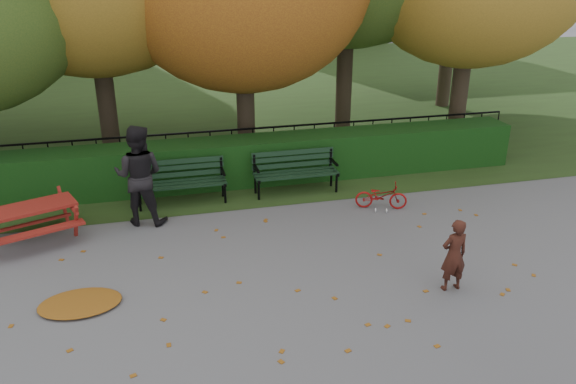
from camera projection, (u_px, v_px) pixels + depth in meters
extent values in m
plane|color=slate|center=(287.00, 287.00, 8.59)|extent=(90.00, 90.00, 0.00)
plane|color=#223415|center=(197.00, 93.00, 21.14)|extent=(90.00, 90.00, 0.00)
cube|color=#0C330F|center=(238.00, 162.00, 12.43)|extent=(13.00, 0.90, 1.00)
cube|color=black|center=(233.00, 167.00, 13.31)|extent=(14.00, 0.04, 0.04)
cube|color=black|center=(232.00, 130.00, 12.96)|extent=(14.00, 0.04, 0.04)
cylinder|color=black|center=(99.00, 161.00, 12.48)|extent=(0.03, 0.03, 1.00)
cylinder|color=black|center=(232.00, 151.00, 13.15)|extent=(0.03, 0.03, 1.00)
cylinder|color=black|center=(353.00, 141.00, 13.82)|extent=(0.03, 0.03, 1.00)
cylinder|color=black|center=(480.00, 132.00, 14.61)|extent=(0.03, 0.03, 1.00)
cylinder|color=#2E231A|center=(106.00, 96.00, 13.64)|extent=(0.44, 0.44, 3.15)
cylinder|color=#2E231A|center=(246.00, 103.00, 13.73)|extent=(0.44, 0.44, 2.80)
cylinder|color=#2E231A|center=(344.00, 73.00, 15.43)|extent=(0.44, 0.44, 3.50)
cylinder|color=#2E231A|center=(460.00, 89.00, 14.79)|extent=(0.44, 0.44, 2.97)
cylinder|color=#2E231A|center=(447.00, 59.00, 18.75)|extent=(0.44, 0.44, 3.15)
cube|color=black|center=(182.00, 187.00, 11.20)|extent=(1.80, 0.12, 0.04)
cube|color=black|center=(182.00, 184.00, 11.36)|extent=(1.80, 0.12, 0.04)
cube|color=black|center=(181.00, 181.00, 11.52)|extent=(1.80, 0.12, 0.04)
cube|color=black|center=(180.00, 174.00, 11.56)|extent=(1.80, 0.05, 0.10)
cube|color=black|center=(180.00, 167.00, 11.50)|extent=(1.80, 0.05, 0.10)
cube|color=black|center=(179.00, 161.00, 11.45)|extent=(1.80, 0.05, 0.10)
cube|color=black|center=(139.00, 189.00, 11.17)|extent=(0.05, 0.55, 0.06)
cube|color=black|center=(137.00, 173.00, 11.33)|extent=(0.05, 0.05, 0.41)
cylinder|color=black|center=(140.00, 201.00, 11.09)|extent=(0.05, 0.05, 0.44)
cylinder|color=black|center=(140.00, 194.00, 11.41)|extent=(0.05, 0.05, 0.44)
cube|color=black|center=(138.00, 179.00, 11.12)|extent=(0.05, 0.45, 0.04)
cube|color=black|center=(223.00, 181.00, 11.56)|extent=(0.05, 0.55, 0.06)
cube|color=black|center=(221.00, 166.00, 11.71)|extent=(0.05, 0.05, 0.41)
cylinder|color=black|center=(225.00, 193.00, 11.47)|extent=(0.05, 0.05, 0.44)
cylinder|color=black|center=(223.00, 187.00, 11.79)|extent=(0.05, 0.05, 0.44)
cube|color=black|center=(223.00, 172.00, 11.50)|extent=(0.05, 0.45, 0.04)
cube|color=black|center=(298.00, 177.00, 11.73)|extent=(1.80, 0.12, 0.04)
cube|color=black|center=(296.00, 174.00, 11.90)|extent=(1.80, 0.12, 0.04)
cube|color=black|center=(294.00, 171.00, 12.06)|extent=(1.80, 0.12, 0.04)
cube|color=black|center=(293.00, 165.00, 12.10)|extent=(1.80, 0.05, 0.10)
cube|color=black|center=(293.00, 158.00, 12.04)|extent=(1.80, 0.05, 0.10)
cube|color=black|center=(293.00, 152.00, 11.99)|extent=(1.80, 0.05, 0.10)
cube|color=black|center=(257.00, 178.00, 11.71)|extent=(0.05, 0.55, 0.06)
cube|color=black|center=(254.00, 164.00, 11.87)|extent=(0.05, 0.05, 0.41)
cylinder|color=black|center=(259.00, 190.00, 11.63)|extent=(0.05, 0.05, 0.44)
cylinder|color=black|center=(255.00, 184.00, 11.95)|extent=(0.05, 0.05, 0.44)
cube|color=black|center=(256.00, 169.00, 11.65)|extent=(0.05, 0.45, 0.04)
cube|color=black|center=(334.00, 171.00, 12.09)|extent=(0.05, 0.55, 0.06)
cube|color=black|center=(331.00, 157.00, 12.25)|extent=(0.05, 0.05, 0.41)
cylinder|color=black|center=(337.00, 183.00, 12.01)|extent=(0.05, 0.05, 0.44)
cylinder|color=black|center=(331.00, 177.00, 12.33)|extent=(0.05, 0.05, 0.44)
cube|color=black|center=(334.00, 162.00, 12.04)|extent=(0.05, 0.45, 0.04)
cube|color=maroon|center=(28.00, 208.00, 9.75)|extent=(1.68, 1.17, 0.05)
cube|color=maroon|center=(37.00, 233.00, 9.46)|extent=(1.53, 0.77, 0.04)
cube|color=maroon|center=(24.00, 212.00, 10.24)|extent=(1.53, 0.77, 0.04)
cube|color=maroon|center=(76.00, 222.00, 9.93)|extent=(0.21, 0.43, 0.76)
cube|color=maroon|center=(64.00, 207.00, 10.51)|extent=(0.21, 0.43, 0.76)
cube|color=maroon|center=(68.00, 203.00, 10.13)|extent=(0.47, 1.10, 0.05)
cube|color=maroon|center=(31.00, 224.00, 9.86)|extent=(1.30, 0.55, 0.05)
ellipsoid|color=brown|center=(80.00, 303.00, 8.11)|extent=(1.37, 1.14, 0.08)
imported|color=#391912|center=(454.00, 255.00, 8.33)|extent=(0.43, 0.29, 1.16)
imported|color=black|center=(139.00, 175.00, 10.36)|extent=(1.10, 0.97, 1.91)
imported|color=maroon|center=(381.00, 196.00, 11.22)|extent=(1.09, 0.69, 0.54)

